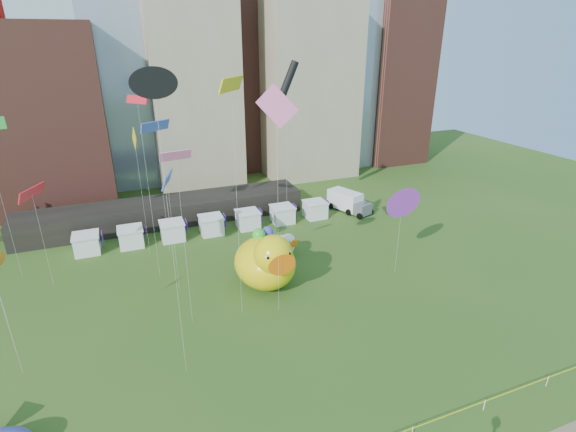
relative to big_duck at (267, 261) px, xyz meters
name	(u,v)px	position (x,y,z in m)	size (l,w,h in m)	color
skyline	(177,54)	(-1.15, 40.31, 18.45)	(101.00, 23.00, 68.00)	brown
pavilion	(166,212)	(-7.40, 21.25, -1.39)	(38.00, 6.00, 3.20)	black
vendor_tents	(212,226)	(-2.38, 15.25, -1.89)	(33.24, 2.80, 2.40)	white
big_duck	(267,261)	(0.00, 0.00, 0.00)	(6.51, 8.59, 6.52)	yellow
small_duck	(284,244)	(4.27, 6.22, -1.70)	(3.70, 4.06, 2.83)	white
seahorse_green	(259,243)	(-0.09, 2.18, 1.01)	(1.57, 1.87, 5.71)	silver
seahorse_purple	(267,240)	(1.02, 2.73, 0.99)	(1.57, 1.79, 5.53)	silver
box_truck	(348,201)	(18.18, 15.69, -1.52)	(4.60, 7.17, 2.87)	white
kite_0	(137,102)	(-10.08, 6.30, 15.41)	(1.90, 2.11, 18.98)	silver
kite_1	(176,157)	(-8.29, -3.14, 12.34)	(2.52, 0.88, 15.85)	silver
kite_2	(154,84)	(-9.87, -9.27, 18.35)	(1.87, 0.32, 22.35)	silver
kite_4	(231,86)	(-3.67, -3.37, 17.50)	(2.70, 3.14, 21.16)	silver
kite_5	(155,127)	(-8.29, 11.89, 12.04)	(3.34, 2.49, 15.65)	silver
kite_7	(402,202)	(13.92, -2.53, 5.28)	(3.11, 0.80, 9.82)	silver
kite_8	(32,193)	(-20.56, 8.41, 7.23)	(2.08, 3.54, 10.81)	silver
kite_9	(277,109)	(-0.32, -4.30, 15.66)	(2.94, 1.93, 20.65)	silver
kite_10	(287,84)	(7.36, 13.03, 15.75)	(3.28, 1.30, 21.48)	silver
kite_12	(135,141)	(-10.56, 12.31, 10.61)	(0.32, 2.64, 15.16)	silver
kite_13	(167,180)	(-8.52, 2.99, 8.69)	(1.57, 3.56, 12.27)	silver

